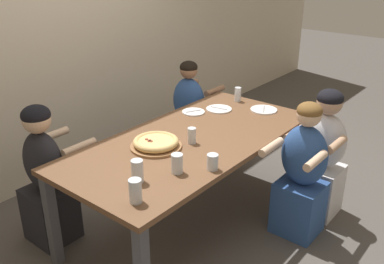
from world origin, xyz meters
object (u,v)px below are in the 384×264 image
(drinking_glass_d, at_px, (177,164))
(diner_near_right, at_px, (322,158))
(drinking_glass_b, at_px, (213,163))
(pizza_board_main, at_px, (156,143))
(diner_far_left, at_px, (46,180))
(empty_plate_c, at_px, (264,110))
(drinking_glass_e, at_px, (135,192))
(drinking_glass_f, at_px, (137,172))
(empty_plate_b, at_px, (193,112))
(drinking_glass_c, at_px, (238,94))
(empty_plate_a, at_px, (219,109))
(diner_near_midright, at_px, (302,177))
(diner_far_right, at_px, (189,118))
(drinking_glass_a, at_px, (192,136))

(drinking_glass_d, distance_m, diner_near_right, 1.41)
(drinking_glass_b, bearing_deg, pizza_board_main, 89.42)
(diner_far_left, bearing_deg, empty_plate_c, 63.66)
(drinking_glass_e, height_order, drinking_glass_f, drinking_glass_f)
(drinking_glass_f, bearing_deg, empty_plate_c, 1.23)
(empty_plate_b, relative_size, drinking_glass_e, 1.38)
(diner_near_right, bearing_deg, pizza_board_main, 53.38)
(drinking_glass_c, xyz_separation_m, diner_far_left, (-1.76, 0.52, -0.32))
(drinking_glass_f, bearing_deg, diner_far_left, 97.31)
(drinking_glass_c, bearing_deg, empty_plate_c, -100.88)
(empty_plate_a, height_order, empty_plate_c, same)
(empty_plate_a, relative_size, drinking_glass_c, 1.71)
(drinking_glass_b, xyz_separation_m, diner_near_right, (1.11, -0.31, -0.31))
(drinking_glass_c, bearing_deg, diner_near_midright, -117.96)
(pizza_board_main, bearing_deg, diner_far_left, 130.80)
(drinking_glass_c, bearing_deg, drinking_glass_d, -161.65)
(empty_plate_a, bearing_deg, drinking_glass_d, -157.13)
(diner_far_left, bearing_deg, pizza_board_main, 40.80)
(empty_plate_c, bearing_deg, empty_plate_b, 134.21)
(pizza_board_main, xyz_separation_m, diner_near_midright, (0.73, -0.82, -0.31))
(empty_plate_c, xyz_separation_m, diner_near_right, (-0.06, -0.60, -0.26))
(diner_far_left, xyz_separation_m, diner_far_right, (1.68, 0.00, -0.02))
(diner_far_left, bearing_deg, diner_far_right, 90.00)
(diner_far_right, bearing_deg, drinking_glass_e, -59.18)
(empty_plate_a, height_order, drinking_glass_a, drinking_glass_a)
(empty_plate_c, height_order, drinking_glass_e, drinking_glass_e)
(empty_plate_a, distance_m, drinking_glass_c, 0.31)
(drinking_glass_c, bearing_deg, drinking_glass_b, -153.34)
(empty_plate_b, distance_m, drinking_glass_b, 1.05)
(drinking_glass_a, relative_size, diner_far_left, 0.11)
(diner_near_right, bearing_deg, drinking_glass_b, 74.54)
(drinking_glass_d, xyz_separation_m, diner_far_right, (1.32, 0.99, -0.34))
(diner_far_left, distance_m, diner_near_right, 2.19)
(drinking_glass_e, distance_m, diner_far_left, 1.08)
(diner_far_left, relative_size, diner_near_right, 1.00)
(drinking_glass_c, relative_size, diner_far_left, 0.12)
(drinking_glass_c, bearing_deg, drinking_glass_e, -164.31)
(drinking_glass_a, xyz_separation_m, drinking_glass_f, (-0.65, -0.10, 0.01))
(drinking_glass_b, bearing_deg, drinking_glass_f, 148.09)
(empty_plate_b, distance_m, drinking_glass_a, 0.63)
(drinking_glass_f, bearing_deg, drinking_glass_d, -25.15)
(pizza_board_main, bearing_deg, drinking_glass_b, -90.58)
(drinking_glass_a, xyz_separation_m, diner_near_right, (0.88, -0.67, -0.32))
(drinking_glass_c, distance_m, diner_far_right, 0.63)
(drinking_glass_f, height_order, diner_near_right, diner_near_right)
(empty_plate_a, distance_m, diner_far_left, 1.58)
(empty_plate_b, xyz_separation_m, empty_plate_c, (0.44, -0.45, -0.00))
(pizza_board_main, relative_size, drinking_glass_c, 2.82)
(empty_plate_b, xyz_separation_m, diner_near_right, (0.38, -1.06, -0.26))
(empty_plate_b, distance_m, drinking_glass_d, 1.09)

